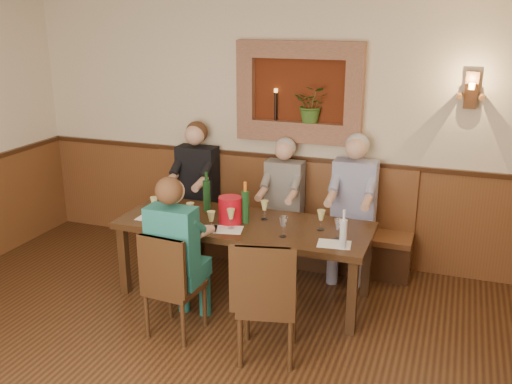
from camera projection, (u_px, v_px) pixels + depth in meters
room_shell at (132, 147)px, 3.41m from camera, size 6.04×6.04×2.82m
wainscoting at (145, 337)px, 3.80m from camera, size 6.02×6.02×1.15m
wall_niche at (302, 97)px, 5.99m from camera, size 1.36×0.30×1.06m
wall_sconce at (471, 91)px, 5.40m from camera, size 0.25×0.20×0.35m
dining_table at (244, 230)px, 5.43m from camera, size 2.40×0.90×0.75m
bench at (275, 230)px, 6.38m from camera, size 3.00×0.45×1.11m
chair_near_left at (175, 304)px, 4.87m from camera, size 0.45×0.45×0.95m
chair_near_right at (268, 323)px, 4.52m from camera, size 0.54×0.54×1.03m
person_bench_left at (195, 199)px, 6.50m from camera, size 0.45×0.56×1.50m
person_bench_mid at (282, 213)px, 6.18m from camera, size 0.41×0.50×1.39m
person_bench_right at (352, 218)px, 5.91m from camera, size 0.45×0.55×1.49m
person_chair_front at (179, 267)px, 4.86m from camera, size 0.41×0.51×1.41m
spittoon_bucket at (230, 210)px, 5.37m from camera, size 0.28×0.28×0.25m
wine_bottle_green_a at (245, 206)px, 5.37m from camera, size 0.09×0.09×0.40m
wine_bottle_green_b at (207, 195)px, 5.69m from camera, size 0.08×0.08×0.40m
water_bottle at (343, 233)px, 4.78m from camera, size 0.07×0.07×0.34m
tasting_sheet_a at (152, 218)px, 5.52m from camera, size 0.28×0.21×0.00m
tasting_sheet_b at (226, 230)px, 5.23m from camera, size 0.33×0.27×0.00m
tasting_sheet_c at (334, 244)px, 4.90m from camera, size 0.31×0.24×0.00m
tasting_sheet_d at (203, 229)px, 5.25m from camera, size 0.30×0.25×0.00m
wine_glass_0 at (338, 229)px, 4.98m from camera, size 0.08×0.08×0.19m
wine_glass_1 at (191, 213)px, 5.39m from camera, size 0.08×0.08×0.19m
wine_glass_2 at (231, 219)px, 5.23m from camera, size 0.08×0.08×0.19m
wine_glass_3 at (222, 205)px, 5.60m from camera, size 0.08×0.08×0.19m
wine_glass_4 at (154, 207)px, 5.56m from camera, size 0.08×0.08×0.19m
wine_glass_5 at (321, 220)px, 5.20m from camera, size 0.08×0.08×0.19m
wine_glass_6 at (177, 200)px, 5.74m from camera, size 0.08×0.08×0.19m
wine_glass_7 at (283, 227)px, 5.04m from camera, size 0.08×0.08×0.19m
wine_glass_8 at (211, 221)px, 5.17m from camera, size 0.08×0.08×0.19m
wine_glass_9 at (264, 210)px, 5.46m from camera, size 0.08×0.08×0.19m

